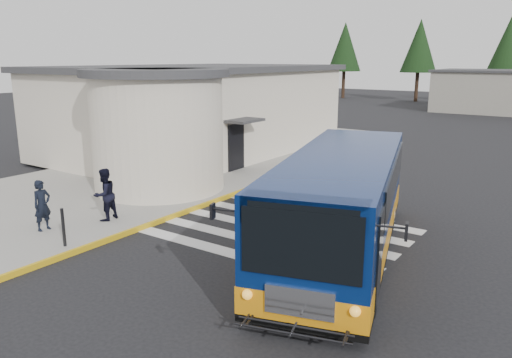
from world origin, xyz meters
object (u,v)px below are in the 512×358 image
Objects in this scene: pedestrian_a at (42,205)px; bollard at (63,227)px; transit_bus at (341,209)px; pedestrian_b at (105,195)px.

pedestrian_a is 1.81m from bollard.
bollard is (1.73, -0.47, -0.24)m from pedestrian_a.
transit_bus is 9.09m from pedestrian_a.
pedestrian_a reaches higher than bollard.
transit_bus reaches higher than pedestrian_a.
pedestrian_a is 1.92m from pedestrian_b.
pedestrian_a is at bearing 164.66° from bollard.
bollard is at bearing 19.03° from pedestrian_b.
pedestrian_b is (-7.53, -1.92, -0.35)m from transit_bus.
pedestrian_b is 2.43m from bollard.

